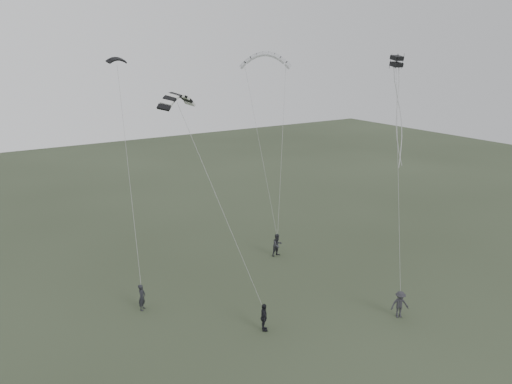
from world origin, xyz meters
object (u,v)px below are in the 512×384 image
kite_pale_large (265,54)px  kite_striped (177,95)px  flyer_right (277,245)px  kite_box (397,61)px  flyer_left (142,297)px  kite_dark_small (117,59)px  flyer_center (264,317)px  flyer_far (400,304)px

kite_pale_large → kite_striped: size_ratio=1.45×
flyer_right → kite_box: size_ratio=2.65×
flyer_left → kite_dark_small: 16.82m
flyer_center → kite_dark_small: 20.69m
kite_pale_large → kite_striped: (-12.22, -8.84, -2.21)m
flyer_center → flyer_far: (8.33, -3.42, 0.01)m
kite_dark_small → kite_box: 19.76m
flyer_far → kite_striped: kite_striped is taller
flyer_center → kite_pale_large: (9.22, 13.79, 15.57)m
flyer_far → kite_pale_large: bearing=112.1°
kite_pale_large → flyer_far: bearing=-56.0°
flyer_left → flyer_right: bearing=-38.2°
flyer_left → flyer_far: (13.76, -10.00, 0.00)m
flyer_right → kite_box: kite_box is taller
flyer_far → kite_pale_large: (0.89, 17.22, 15.56)m
flyer_center → flyer_far: flyer_far is taller
flyer_left → kite_box: 23.82m
flyer_right → kite_pale_large: bearing=63.2°
flyer_center → kite_striped: size_ratio=0.60×
flyer_center → kite_box: size_ratio=2.46×
flyer_center → flyer_right: bearing=-10.7°
kite_box → flyer_right: bearing=131.5°
flyer_left → kite_striped: (2.43, -1.62, 13.35)m
kite_dark_small → kite_box: (16.19, -11.34, -0.14)m
flyer_right → flyer_center: flyer_right is taller
kite_pale_large → kite_striped: 15.25m
kite_dark_small → kite_pale_large: bearing=-11.0°
flyer_left → kite_pale_large: kite_pale_large is taller
flyer_far → kite_pale_large: size_ratio=0.42×
flyer_far → flyer_left: bearing=169.1°
flyer_center → kite_pale_large: 22.75m
flyer_center → kite_box: 19.69m
flyer_center → kite_pale_large: bearing=-5.3°
flyer_center → kite_box: (12.41, 2.07, 15.15)m
kite_pale_large → kite_striped: bearing=-107.2°
flyer_far → kite_dark_small: size_ratio=1.25×
flyer_center → flyer_far: bearing=-83.9°
kite_dark_small → kite_striped: bearing=-97.5°
kite_pale_large → kite_box: (3.19, -11.72, -0.42)m
kite_pale_large → flyer_center: bearing=-86.9°
kite_box → flyer_far: bearing=-120.4°
flyer_center → kite_box: kite_box is taller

